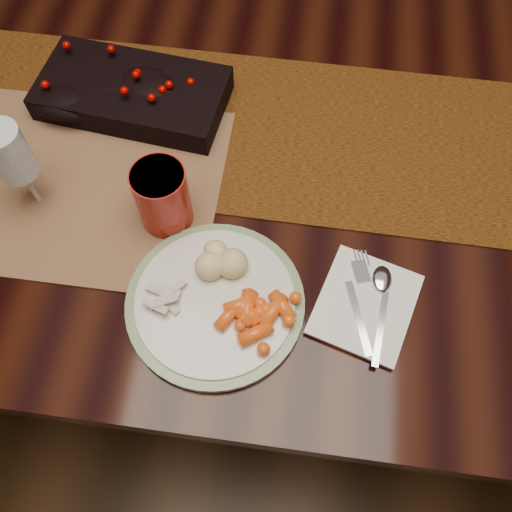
# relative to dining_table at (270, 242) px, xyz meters

# --- Properties ---
(floor) EXTENTS (5.00, 5.00, 0.00)m
(floor) POSITION_rel_dining_table_xyz_m (0.00, 0.00, -0.38)
(floor) COLOR black
(floor) RESTS_ON ground
(dining_table) EXTENTS (1.80, 1.00, 0.75)m
(dining_table) POSITION_rel_dining_table_xyz_m (0.00, 0.00, 0.00)
(dining_table) COLOR black
(dining_table) RESTS_ON floor
(table_runner) EXTENTS (1.69, 0.36, 0.00)m
(table_runner) POSITION_rel_dining_table_xyz_m (0.02, 0.00, 0.38)
(table_runner) COLOR #503015
(table_runner) RESTS_ON dining_table
(centerpiece) EXTENTS (0.33, 0.20, 0.06)m
(centerpiece) POSITION_rel_dining_table_xyz_m (-0.25, 0.04, 0.41)
(centerpiece) COLOR black
(centerpiece) RESTS_ON table_runner
(placemat_main) EXTENTS (0.48, 0.36, 0.00)m
(placemat_main) POSITION_rel_dining_table_xyz_m (-0.32, -0.14, 0.38)
(placemat_main) COLOR brown
(placemat_main) RESTS_ON dining_table
(dinner_plate) EXTENTS (0.31, 0.31, 0.01)m
(dinner_plate) POSITION_rel_dining_table_xyz_m (-0.05, -0.32, 0.39)
(dinner_plate) COLOR silver
(dinner_plate) RESTS_ON placemat_main
(baby_carrots) EXTENTS (0.11, 0.10, 0.02)m
(baby_carrots) POSITION_rel_dining_table_xyz_m (0.02, -0.34, 0.40)
(baby_carrots) COLOR #FD5914
(baby_carrots) RESTS_ON dinner_plate
(mashed_potatoes) EXTENTS (0.09, 0.08, 0.04)m
(mashed_potatoes) POSITION_rel_dining_table_xyz_m (-0.04, -0.26, 0.41)
(mashed_potatoes) COLOR beige
(mashed_potatoes) RESTS_ON dinner_plate
(turkey_shreds) EXTENTS (0.08, 0.08, 0.02)m
(turkey_shreds) POSITION_rel_dining_table_xyz_m (-0.11, -0.33, 0.40)
(turkey_shreds) COLOR #C4A895
(turkey_shreds) RESTS_ON dinner_plate
(napkin) EXTENTS (0.17, 0.18, 0.01)m
(napkin) POSITION_rel_dining_table_xyz_m (0.16, -0.29, 0.38)
(napkin) COLOR white
(napkin) RESTS_ON placemat_main
(fork) EXTENTS (0.06, 0.14, 0.00)m
(fork) POSITION_rel_dining_table_xyz_m (0.15, -0.30, 0.39)
(fork) COLOR silver
(fork) RESTS_ON napkin
(spoon) EXTENTS (0.04, 0.14, 0.00)m
(spoon) POSITION_rel_dining_table_xyz_m (0.19, -0.30, 0.39)
(spoon) COLOR silver
(spoon) RESTS_ON napkin
(red_cup) EXTENTS (0.08, 0.08, 0.11)m
(red_cup) POSITION_rel_dining_table_xyz_m (-0.15, -0.18, 0.43)
(red_cup) COLOR #A71C14
(red_cup) RESTS_ON placemat_main
(wine_glass) EXTENTS (0.06, 0.06, 0.16)m
(wine_glass) POSITION_rel_dining_table_xyz_m (-0.35, -0.18, 0.46)
(wine_glass) COLOR silver
(wine_glass) RESTS_ON dining_table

